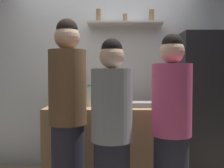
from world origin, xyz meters
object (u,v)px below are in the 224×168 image
object	(u,v)px
water_bottle_plastic	(90,97)
person_pink_top	(171,131)
utensil_holder	(74,102)
wine_bottle_pale_glass	(116,94)
person_brown_jacket	(68,118)
baking_pan	(139,104)
refrigerator	(205,105)
person_grey_hoodie	(112,137)
wine_bottle_green_glass	(76,95)

from	to	relation	value
water_bottle_plastic	person_pink_top	xyz separation A→B (m)	(0.77, -0.70, -0.23)
utensil_holder	wine_bottle_pale_glass	size ratio (longest dim) A/B	0.66
person_brown_jacket	person_pink_top	size ratio (longest dim) A/B	1.09
baking_pan	water_bottle_plastic	world-z (taller)	water_bottle_plastic
refrigerator	wine_bottle_pale_glass	world-z (taller)	refrigerator
refrigerator	water_bottle_plastic	bearing A→B (deg)	-165.57
person_brown_jacket	person_pink_top	bearing A→B (deg)	133.29
water_bottle_plastic	wine_bottle_pale_glass	bearing A→B (deg)	33.57
water_bottle_plastic	person_pink_top	bearing A→B (deg)	-42.04
utensil_holder	wine_bottle_pale_glass	xyz separation A→B (m)	(0.45, 0.33, 0.06)
person_grey_hoodie	wine_bottle_green_glass	bearing A→B (deg)	123.16
refrigerator	wine_bottle_pale_glass	xyz separation A→B (m)	(-1.14, -0.17, 0.15)
wine_bottle_green_glass	refrigerator	bearing A→B (deg)	9.19
person_brown_jacket	person_pink_top	distance (m)	0.92
refrigerator	baking_pan	world-z (taller)	refrigerator
baking_pan	wine_bottle_green_glass	world-z (taller)	wine_bottle_green_glass
wine_bottle_green_glass	water_bottle_plastic	world-z (taller)	wine_bottle_green_glass
refrigerator	wine_bottle_green_glass	size ratio (longest dim) A/B	5.51
refrigerator	water_bottle_plastic	world-z (taller)	refrigerator
refrigerator	wine_bottle_green_glass	world-z (taller)	refrigerator
water_bottle_plastic	person_pink_top	distance (m)	1.07
baking_pan	person_brown_jacket	distance (m)	0.90
person_pink_top	wine_bottle_green_glass	bearing A→B (deg)	-173.20
utensil_holder	person_grey_hoodie	world-z (taller)	person_grey_hoodie
person_brown_jacket	person_grey_hoodie	bearing A→B (deg)	113.10
person_pink_top	person_grey_hoodie	size ratio (longest dim) A/B	1.03
baking_pan	wine_bottle_green_glass	xyz separation A→B (m)	(-0.73, 0.13, 0.10)
person_grey_hoodie	person_brown_jacket	bearing A→B (deg)	160.56
wine_bottle_pale_glass	person_pink_top	size ratio (longest dim) A/B	0.20
baking_pan	utensil_holder	world-z (taller)	utensil_holder
person_pink_top	person_brown_jacket	bearing A→B (deg)	-139.40
wine_bottle_green_glass	person_grey_hoodie	bearing A→B (deg)	-64.27
refrigerator	wine_bottle_green_glass	xyz separation A→B (m)	(-1.60, -0.26, 0.15)
refrigerator	person_brown_jacket	size ratio (longest dim) A/B	1.01
wine_bottle_green_glass	water_bottle_plastic	xyz separation A→B (m)	(0.17, -0.11, -0.02)
refrigerator	person_pink_top	world-z (taller)	refrigerator
baking_pan	person_brown_jacket	bearing A→B (deg)	-140.56
person_brown_jacket	person_pink_top	xyz separation A→B (m)	(0.91, -0.11, -0.09)
wine_bottle_green_glass	person_grey_hoodie	xyz separation A→B (m)	(0.44, -0.90, -0.27)
wine_bottle_pale_glass	water_bottle_plastic	distance (m)	0.35
utensil_holder	person_pink_top	xyz separation A→B (m)	(0.93, -0.56, -0.19)
baking_pan	water_bottle_plastic	distance (m)	0.56
water_bottle_plastic	person_brown_jacket	distance (m)	0.62
water_bottle_plastic	refrigerator	bearing A→B (deg)	14.43
utensil_holder	person_grey_hoodie	distance (m)	0.81
wine_bottle_pale_glass	person_brown_jacket	xyz separation A→B (m)	(-0.43, -0.78, -0.16)
wine_bottle_pale_glass	refrigerator	bearing A→B (deg)	8.72
wine_bottle_pale_glass	person_brown_jacket	bearing A→B (deg)	-118.76
refrigerator	utensil_holder	distance (m)	1.67
wine_bottle_pale_glass	person_brown_jacket	distance (m)	0.91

